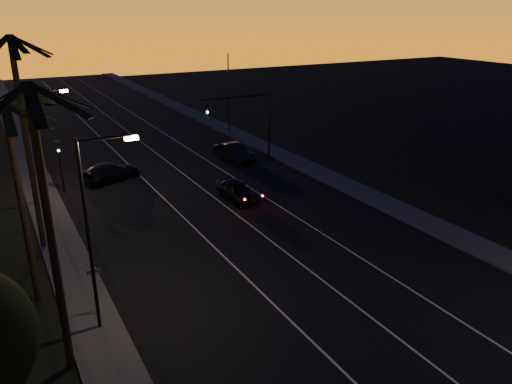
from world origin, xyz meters
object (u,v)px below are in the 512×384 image
signal_mast (247,113)px  cross_car (111,172)px  right_car (235,152)px  lead_car (237,190)px

signal_mast → cross_car: size_ratio=1.26×
signal_mast → right_car: bearing=118.1°
signal_mast → lead_car: bearing=-122.6°
lead_car → cross_car: (-7.39, 9.13, 0.02)m
signal_mast → right_car: (-0.70, 1.30, -3.98)m
signal_mast → cross_car: 13.29m
signal_mast → lead_car: signal_mast is taller
signal_mast → cross_car: (-12.63, 0.94, -4.01)m
lead_car → right_car: size_ratio=0.97×
signal_mast → lead_car: size_ratio=1.45×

